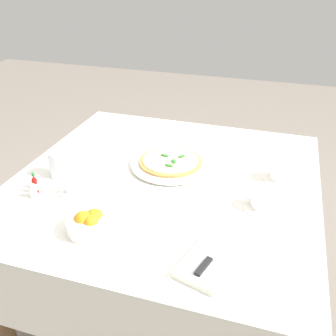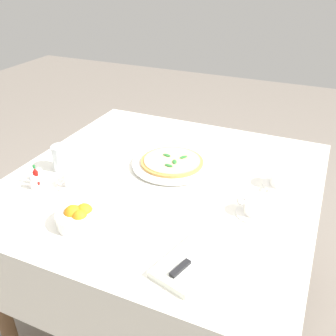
{
  "view_description": "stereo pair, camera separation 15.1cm",
  "coord_description": "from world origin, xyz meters",
  "px_view_note": "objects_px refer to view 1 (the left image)",
  "views": [
    {
      "loc": [
        -1.2,
        -0.39,
        1.49
      ],
      "look_at": [
        0.05,
        0.01,
        0.75
      ],
      "focal_mm": 40.28,
      "sensor_mm": 36.0,
      "label": 1
    },
    {
      "loc": [
        -1.15,
        -0.53,
        1.49
      ],
      "look_at": [
        0.05,
        0.01,
        0.75
      ],
      "focal_mm": 40.28,
      "sensor_mm": 36.0,
      "label": 2
    }
  ],
  "objects_px": {
    "coffee_cup_right_edge": "(75,185)",
    "water_glass_near_left": "(59,165)",
    "pizza_plate": "(171,164)",
    "pepper_shaker": "(33,191)",
    "coffee_cup_far_left": "(262,201)",
    "citrus_bowl": "(90,223)",
    "pizza": "(171,161)",
    "coffee_cup_back_corner": "(280,173)",
    "hot_sauce_bottle": "(35,185)",
    "dinner_knife": "(212,256)",
    "salt_shaker": "(38,182)",
    "napkin_folded": "(211,260)"
  },
  "relations": [
    {
      "from": "coffee_cup_right_edge",
      "to": "water_glass_near_left",
      "type": "bearing_deg",
      "value": 53.7
    },
    {
      "from": "pizza_plate",
      "to": "pepper_shaker",
      "type": "bearing_deg",
      "value": 132.04
    },
    {
      "from": "coffee_cup_far_left",
      "to": "citrus_bowl",
      "type": "xyz_separation_m",
      "value": [
        -0.28,
        0.51,
        -0.0
      ]
    },
    {
      "from": "pizza",
      "to": "coffee_cup_back_corner",
      "type": "distance_m",
      "value": 0.44
    },
    {
      "from": "water_glass_near_left",
      "to": "pepper_shaker",
      "type": "height_order",
      "value": "water_glass_near_left"
    },
    {
      "from": "hot_sauce_bottle",
      "to": "dinner_knife",
      "type": "bearing_deg",
      "value": -103.39
    },
    {
      "from": "water_glass_near_left",
      "to": "hot_sauce_bottle",
      "type": "xyz_separation_m",
      "value": [
        -0.14,
        0.02,
        -0.01
      ]
    },
    {
      "from": "water_glass_near_left",
      "to": "dinner_knife",
      "type": "relative_size",
      "value": 0.55
    },
    {
      "from": "salt_shaker",
      "to": "water_glass_near_left",
      "type": "bearing_deg",
      "value": -14.62
    },
    {
      "from": "pizza",
      "to": "coffee_cup_right_edge",
      "type": "relative_size",
      "value": 1.99
    },
    {
      "from": "pepper_shaker",
      "to": "pizza_plate",
      "type": "bearing_deg",
      "value": -47.96
    },
    {
      "from": "pizza",
      "to": "salt_shaker",
      "type": "bearing_deg",
      "value": 126.03
    },
    {
      "from": "water_glass_near_left",
      "to": "coffee_cup_right_edge",
      "type": "bearing_deg",
      "value": -126.3
    },
    {
      "from": "pizza_plate",
      "to": "water_glass_near_left",
      "type": "bearing_deg",
      "value": 116.86
    },
    {
      "from": "water_glass_near_left",
      "to": "hot_sauce_bottle",
      "type": "height_order",
      "value": "water_glass_near_left"
    },
    {
      "from": "coffee_cup_far_left",
      "to": "salt_shaker",
      "type": "distance_m",
      "value": 0.82
    },
    {
      "from": "salt_shaker",
      "to": "hot_sauce_bottle",
      "type": "bearing_deg",
      "value": -160.35
    },
    {
      "from": "pizza",
      "to": "coffee_cup_back_corner",
      "type": "bearing_deg",
      "value": -86.88
    },
    {
      "from": "coffee_cup_far_left",
      "to": "water_glass_near_left",
      "type": "distance_m",
      "value": 0.78
    },
    {
      "from": "pizza",
      "to": "dinner_knife",
      "type": "height_order",
      "value": "pizza"
    },
    {
      "from": "pepper_shaker",
      "to": "dinner_knife",
      "type": "bearing_deg",
      "value": -101.34
    },
    {
      "from": "water_glass_near_left",
      "to": "citrus_bowl",
      "type": "bearing_deg",
      "value": -134.72
    },
    {
      "from": "coffee_cup_far_left",
      "to": "hot_sauce_bottle",
      "type": "bearing_deg",
      "value": 100.47
    },
    {
      "from": "salt_shaker",
      "to": "pepper_shaker",
      "type": "height_order",
      "value": "same"
    },
    {
      "from": "napkin_folded",
      "to": "dinner_knife",
      "type": "xyz_separation_m",
      "value": [
        0.0,
        -0.0,
        0.01
      ]
    },
    {
      "from": "coffee_cup_right_edge",
      "to": "hot_sauce_bottle",
      "type": "bearing_deg",
      "value": 111.27
    },
    {
      "from": "pizza",
      "to": "hot_sauce_bottle",
      "type": "relative_size",
      "value": 3.11
    },
    {
      "from": "pizza",
      "to": "coffee_cup_right_edge",
      "type": "bearing_deg",
      "value": 135.35
    },
    {
      "from": "dinner_knife",
      "to": "hot_sauce_bottle",
      "type": "bearing_deg",
      "value": 93.12
    },
    {
      "from": "water_glass_near_left",
      "to": "napkin_folded",
      "type": "bearing_deg",
      "value": -114.3
    },
    {
      "from": "dinner_knife",
      "to": "salt_shaker",
      "type": "bearing_deg",
      "value": 91.16
    },
    {
      "from": "coffee_cup_far_left",
      "to": "coffee_cup_right_edge",
      "type": "xyz_separation_m",
      "value": [
        -0.1,
        0.67,
        -0.0
      ]
    },
    {
      "from": "water_glass_near_left",
      "to": "citrus_bowl",
      "type": "distance_m",
      "value": 0.39
    },
    {
      "from": "citrus_bowl",
      "to": "pepper_shaker",
      "type": "distance_m",
      "value": 0.3
    },
    {
      "from": "coffee_cup_right_edge",
      "to": "dinner_knife",
      "type": "xyz_separation_m",
      "value": [
        -0.22,
        -0.56,
        -0.0
      ]
    },
    {
      "from": "water_glass_near_left",
      "to": "dinner_knife",
      "type": "distance_m",
      "value": 0.74
    },
    {
      "from": "napkin_folded",
      "to": "salt_shaker",
      "type": "xyz_separation_m",
      "value": [
        0.2,
        0.7,
        0.02
      ]
    },
    {
      "from": "pizza",
      "to": "citrus_bowl",
      "type": "xyz_separation_m",
      "value": [
        -0.47,
        0.12,
        0.0
      ]
    },
    {
      "from": "pizza",
      "to": "coffee_cup_far_left",
      "type": "distance_m",
      "value": 0.43
    },
    {
      "from": "hot_sauce_bottle",
      "to": "pizza_plate",
      "type": "bearing_deg",
      "value": -50.9
    },
    {
      "from": "coffee_cup_right_edge",
      "to": "hot_sauce_bottle",
      "type": "xyz_separation_m",
      "value": [
        -0.05,
        0.13,
        0.01
      ]
    },
    {
      "from": "napkin_folded",
      "to": "citrus_bowl",
      "type": "bearing_deg",
      "value": 101.07
    },
    {
      "from": "napkin_folded",
      "to": "citrus_bowl",
      "type": "relative_size",
      "value": 1.65
    },
    {
      "from": "pizza",
      "to": "pepper_shaker",
      "type": "relative_size",
      "value": 4.59
    },
    {
      "from": "citrus_bowl",
      "to": "hot_sauce_bottle",
      "type": "xyz_separation_m",
      "value": [
        0.14,
        0.29,
        0.01
      ]
    },
    {
      "from": "dinner_knife",
      "to": "pepper_shaker",
      "type": "xyz_separation_m",
      "value": [
        0.14,
        0.68,
        0.0
      ]
    },
    {
      "from": "coffee_cup_back_corner",
      "to": "dinner_knife",
      "type": "distance_m",
      "value": 0.55
    },
    {
      "from": "coffee_cup_right_edge",
      "to": "napkin_folded",
      "type": "distance_m",
      "value": 0.6
    },
    {
      "from": "citrus_bowl",
      "to": "salt_shaker",
      "type": "distance_m",
      "value": 0.34
    },
    {
      "from": "coffee_cup_far_left",
      "to": "pizza",
      "type": "bearing_deg",
      "value": 63.9
    }
  ]
}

